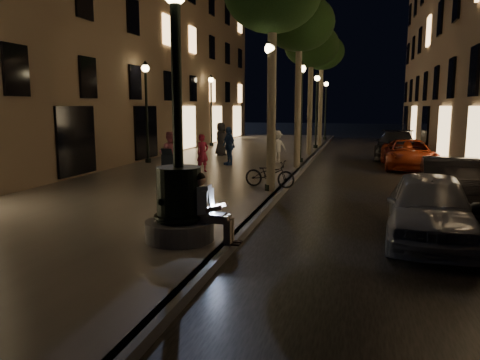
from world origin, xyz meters
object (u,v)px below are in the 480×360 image
(tree_second, at_px, (299,24))
(bicycle, at_px, (270,174))
(lamp_curb_b, at_px, (301,99))
(lamp_curb_d, at_px, (326,102))
(car_third, at_px, (408,154))
(pedestrian_red, at_px, (203,153))
(pedestrian_blue, at_px, (229,146))
(pedestrian_dark, at_px, (221,139))
(lamp_left_b, at_px, (146,99))
(seated_man_laptop, at_px, (208,206))
(lamp_left_c, at_px, (211,101))
(stroller, at_px, (172,160))
(tree_third, at_px, (311,46))
(car_second, at_px, (450,184))
(car_rear, at_px, (396,145))
(car_front, at_px, (430,208))
(car_fifth, at_px, (401,140))
(pedestrian_pink, at_px, (169,153))
(pedestrian_white, at_px, (277,147))
(lamp_curb_a, at_px, (270,95))
(fountain_lamppost, at_px, (179,191))
(lamp_curb_c, at_px, (317,101))
(tree_far, at_px, (322,53))

(tree_second, height_order, bicycle, tree_second)
(lamp_curb_b, bearing_deg, lamp_curb_d, 90.00)
(car_third, bearing_deg, pedestrian_red, -151.72)
(bicycle, bearing_deg, lamp_curb_b, 6.75)
(pedestrian_blue, xyz_separation_m, pedestrian_dark, (-1.57, 3.97, 0.03))
(lamp_left_b, height_order, pedestrian_red, lamp_left_b)
(seated_man_laptop, distance_m, lamp_left_c, 23.21)
(stroller, relative_size, pedestrian_red, 0.76)
(tree_third, height_order, lamp_curb_b, tree_third)
(car_second, relative_size, pedestrian_dark, 2.38)
(car_second, distance_m, car_rear, 13.11)
(tree_second, relative_size, car_front, 1.70)
(lamp_left_b, bearing_deg, car_fifth, 45.42)
(car_second, height_order, car_fifth, car_second)
(car_fifth, relative_size, pedestrian_dark, 2.12)
(car_third, xyz_separation_m, car_fifth, (0.49, 10.37, -0.04))
(lamp_left_c, relative_size, pedestrian_red, 3.10)
(car_fifth, height_order, pedestrian_pink, pedestrian_pink)
(car_second, bearing_deg, lamp_left_c, 131.37)
(pedestrian_white, xyz_separation_m, bicycle, (0.97, -6.95, -0.32))
(car_rear, xyz_separation_m, pedestrian_blue, (-7.83, -6.52, 0.31))
(lamp_curb_a, height_order, bicycle, lamp_curb_a)
(lamp_curb_d, bearing_deg, lamp_left_b, -111.53)
(fountain_lamppost, bearing_deg, stroller, 113.55)
(lamp_left_c, xyz_separation_m, car_fifth, (12.60, 2.79, -2.60))
(lamp_curb_c, bearing_deg, stroller, -107.78)
(tree_second, bearing_deg, tree_far, 90.10)
(tree_third, relative_size, lamp_curb_c, 1.50)
(tree_second, height_order, lamp_curb_d, tree_second)
(car_front, bearing_deg, tree_third, 109.34)
(lamp_curb_a, xyz_separation_m, stroller, (-4.36, 2.40, -2.44))
(car_fifth, distance_m, pedestrian_blue, 15.32)
(lamp_curb_d, height_order, car_third, lamp_curb_d)
(lamp_curb_a, relative_size, lamp_curb_d, 1.00)
(lamp_left_b, height_order, car_rear, lamp_left_b)
(pedestrian_white, bearing_deg, lamp_curb_c, -132.83)
(tree_far, bearing_deg, tree_second, -89.90)
(lamp_curb_a, xyz_separation_m, bicycle, (-0.10, 0.61, -2.58))
(car_rear, distance_m, car_fifth, 6.20)
(tree_third, relative_size, stroller, 6.07)
(pedestrian_blue, bearing_deg, lamp_curb_c, 118.64)
(fountain_lamppost, xyz_separation_m, car_front, (5.00, 1.89, -0.47))
(tree_second, bearing_deg, lamp_left_b, 180.00)
(pedestrian_blue, bearing_deg, seated_man_laptop, -30.20)
(car_front, xyz_separation_m, pedestrian_blue, (-7.38, 10.21, 0.34))
(seated_man_laptop, distance_m, car_rear, 19.25)
(pedestrian_dark, bearing_deg, pedestrian_white, -109.09)
(car_fifth, bearing_deg, lamp_curb_b, -112.05)
(bicycle, bearing_deg, pedestrian_white, 15.50)
(lamp_left_c, distance_m, car_front, 23.25)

